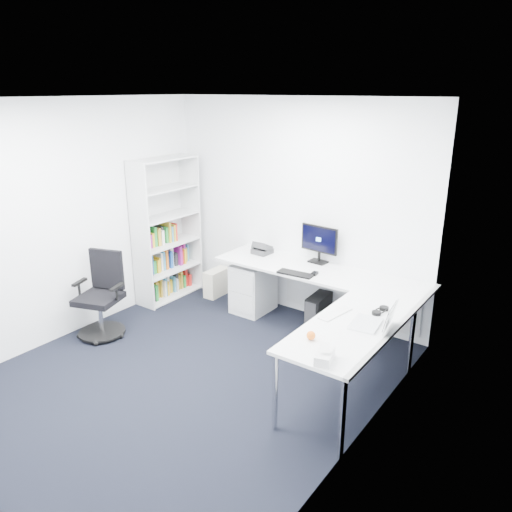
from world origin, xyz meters
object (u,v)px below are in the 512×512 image
Objects in this scene: bookshelf at (166,230)px; l_desk at (302,310)px; task_chair at (98,296)px; monitor at (319,244)px; laptop at (367,312)px.

l_desk is at bearing -1.32° from bookshelf.
bookshelf is at bearing 79.56° from task_chair.
l_desk is 0.87m from monitor.
bookshelf reaches higher than laptop.
laptop is at bearing -12.24° from bookshelf.
bookshelf is at bearing 178.68° from l_desk.
bookshelf is 5.47× the size of laptop.
laptop reaches higher than task_chair.
l_desk is at bearing 140.28° from laptop.
monitor is (-0.14, 0.59, 0.62)m from l_desk.
laptop is at bearing -32.08° from l_desk.
bookshelf is 1.41m from task_chair.
monitor is 1.40× the size of laptop.
bookshelf reaches higher than task_chair.
bookshelf is at bearing -160.49° from monitor.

